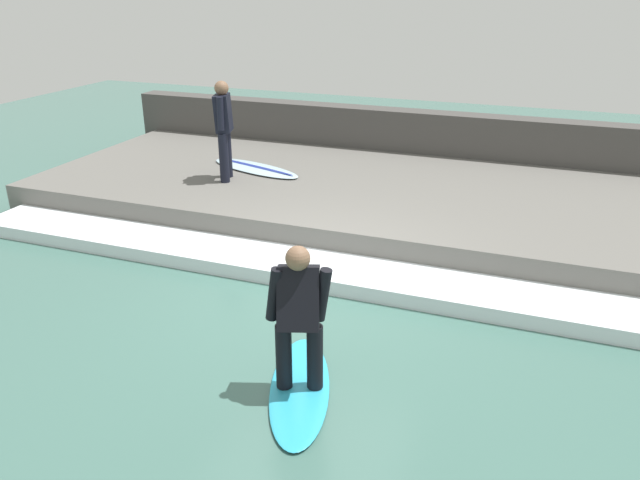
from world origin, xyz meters
TOP-DOWN VIEW (x-y plane):
  - ground_plane at (0.00, 0.00)m, footprint 28.00×28.00m
  - concrete_ledge at (3.29, 0.00)m, footprint 4.40×11.93m
  - back_wall at (5.74, 0.00)m, footprint 0.50×12.53m
  - wave_foam_crest at (0.63, 0.00)m, footprint 0.91×11.33m
  - surfboard_riding at (-1.80, -0.57)m, footprint 1.89×1.13m
  - surfer_riding at (-1.80, -0.57)m, footprint 0.50×0.60m
  - surfer_waiting_near at (2.70, 2.63)m, footprint 0.55×0.37m
  - surfboard_waiting_near at (3.40, 2.42)m, footprint 1.16×2.06m

SIDE VIEW (x-z plane):
  - ground_plane at x=0.00m, z-range 0.00..0.00m
  - surfboard_riding at x=-1.80m, z-range 0.00..0.06m
  - wave_foam_crest at x=0.63m, z-range 0.00..0.20m
  - concrete_ledge at x=3.29m, z-range 0.00..0.50m
  - surfboard_waiting_near at x=3.40m, z-range 0.50..0.56m
  - back_wall at x=5.74m, z-range 0.00..1.30m
  - surfer_riding at x=-1.80m, z-range 0.14..1.63m
  - surfer_waiting_near at x=2.70m, z-range 0.60..2.28m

